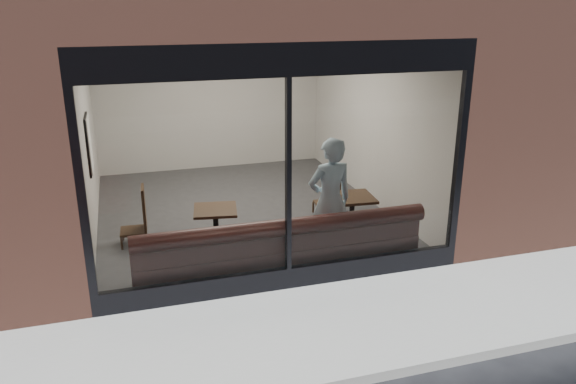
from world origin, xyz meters
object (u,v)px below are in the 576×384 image
object	(u,v)px
banquette	(280,260)
cafe_chair_left	(133,231)
person	(330,201)
cafe_chair_right	(326,203)
cafe_table_right	(352,197)
cafe_table_left	(215,210)

from	to	relation	value
banquette	cafe_chair_left	world-z (taller)	banquette
person	cafe_chair_right	distance (m)	1.92
cafe_table_right	banquette	bearing A→B (deg)	-150.93
cafe_table_right	cafe_chair_right	world-z (taller)	cafe_table_right
cafe_table_right	cafe_chair_right	size ratio (longest dim) A/B	1.75
cafe_chair_left	person	bearing A→B (deg)	156.50
person	banquette	bearing A→B (deg)	9.96
banquette	cafe_table_right	distance (m)	1.69
banquette	cafe_chair_left	distance (m)	2.52
banquette	cafe_chair_left	bearing A→B (deg)	139.57
cafe_table_right	person	bearing A→B (deg)	-137.13
cafe_table_right	cafe_chair_left	distance (m)	3.46
cafe_chair_left	cafe_table_left	bearing A→B (deg)	150.27
cafe_table_left	cafe_table_right	world-z (taller)	same
cafe_chair_left	cafe_table_right	bearing A→B (deg)	169.25
banquette	cafe_table_right	bearing A→B (deg)	29.07
cafe_table_left	cafe_chair_right	world-z (taller)	cafe_table_left
person	cafe_chair_right	xyz separation A→B (m)	(0.59, 1.69, -0.69)
cafe_table_right	cafe_chair_left	xyz separation A→B (m)	(-3.32, 0.85, -0.50)
banquette	person	world-z (taller)	person
cafe_table_left	cafe_chair_right	xyz separation A→B (m)	(2.14, 1.07, -0.50)
banquette	cafe_table_right	size ratio (longest dim) A/B	6.18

